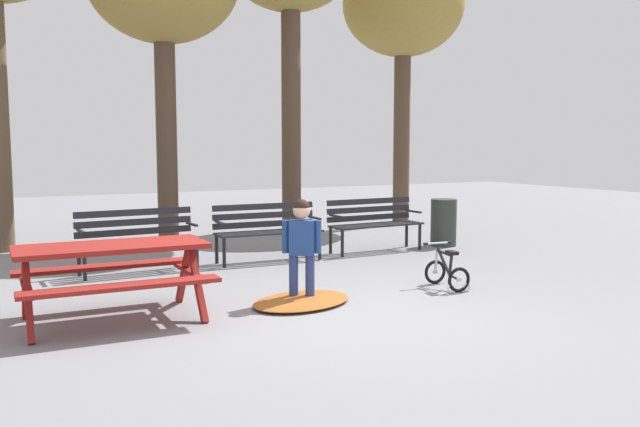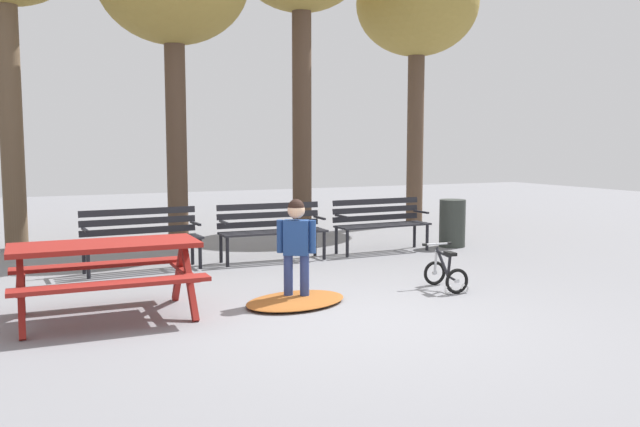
% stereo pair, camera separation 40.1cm
% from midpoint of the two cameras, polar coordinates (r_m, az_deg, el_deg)
% --- Properties ---
extents(ground, '(36.00, 36.00, 0.00)m').
position_cam_midpoint_polar(ground, '(6.75, 0.87, -8.97)').
color(ground, gray).
extents(picnic_table, '(1.82, 1.37, 0.79)m').
position_cam_midpoint_polar(picnic_table, '(6.89, -19.04, -3.94)').
color(picnic_table, maroon).
rests_on(picnic_table, ground).
extents(park_bench_far_left, '(1.62, 0.54, 0.85)m').
position_cam_midpoint_polar(park_bench_far_left, '(9.40, -16.61, -1.79)').
color(park_bench_far_left, '#232328').
rests_on(park_bench_far_left, ground).
extents(park_bench_left, '(1.61, 0.51, 0.85)m').
position_cam_midpoint_polar(park_bench_left, '(9.92, -5.72, -1.16)').
color(park_bench_left, '#232328').
rests_on(park_bench_left, ground).
extents(park_bench_right, '(1.61, 0.51, 0.85)m').
position_cam_midpoint_polar(park_bench_right, '(10.80, 3.57, -0.57)').
color(park_bench_right, '#232328').
rests_on(park_bench_right, ground).
extents(child_standing, '(0.39, 0.28, 1.14)m').
position_cam_midpoint_polar(child_standing, '(7.30, -3.16, -2.40)').
color(child_standing, navy).
rests_on(child_standing, ground).
extents(kids_bicycle, '(0.41, 0.59, 0.54)m').
position_cam_midpoint_polar(kids_bicycle, '(8.17, 9.48, -4.97)').
color(kids_bicycle, black).
rests_on(kids_bicycle, ground).
extents(leaf_pile, '(1.40, 1.17, 0.07)m').
position_cam_midpoint_polar(leaf_pile, '(7.32, -3.16, -7.50)').
color(leaf_pile, '#9E5623').
rests_on(leaf_pile, ground).
extents(trash_bin, '(0.44, 0.44, 0.80)m').
position_cam_midpoint_polar(trash_bin, '(11.52, 9.60, -0.77)').
color(trash_bin, '#2D332D').
rests_on(trash_bin, ground).
extents(tree_far_right, '(2.60, 2.60, 5.81)m').
position_cam_midpoint_polar(tree_far_right, '(14.94, 6.37, 17.09)').
color(tree_far_right, brown).
rests_on(tree_far_right, ground).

